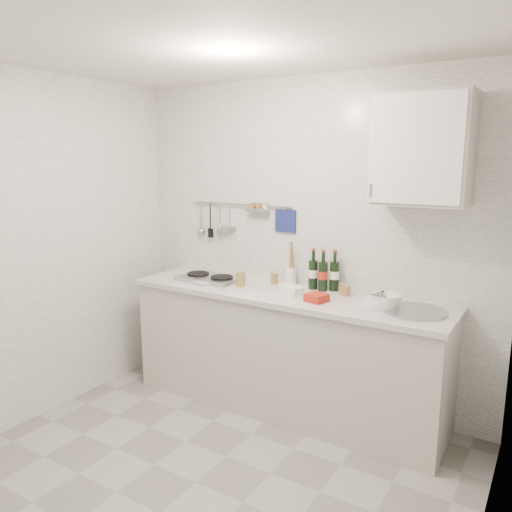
{
  "coord_description": "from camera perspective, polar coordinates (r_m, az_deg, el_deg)",
  "views": [
    {
      "loc": [
        1.7,
        -2.06,
        1.9
      ],
      "look_at": [
        -0.13,
        0.9,
        1.21
      ],
      "focal_mm": 35.0,
      "sensor_mm": 36.0,
      "label": 1
    }
  ],
  "objects": [
    {
      "name": "back_wall",
      "position": [
        3.91,
        5.52,
        1.56
      ],
      "size": [
        3.0,
        0.02,
        2.5
      ],
      "primitive_type": "cube",
      "color": "silver",
      "rests_on": "floor"
    },
    {
      "name": "jar_a",
      "position": [
        3.95,
        2.11,
        -2.51
      ],
      "size": [
        0.06,
        0.06,
        0.09
      ],
      "rotation": [
        0.0,
        0.0,
        -0.04
      ],
      "color": "olive",
      "rests_on": "counter"
    },
    {
      "name": "wine_bottles",
      "position": [
        3.76,
        7.72,
        -1.59
      ],
      "size": [
        0.23,
        0.12,
        0.31
      ],
      "rotation": [
        0.0,
        0.0,
        0.25
      ],
      "color": "black",
      "rests_on": "counter"
    },
    {
      "name": "plate_stack_sink",
      "position": [
        3.45,
        14.29,
        -4.94
      ],
      "size": [
        0.25,
        0.24,
        0.09
      ],
      "rotation": [
        0.0,
        0.0,
        0.03
      ],
      "color": "white",
      "rests_on": "counter"
    },
    {
      "name": "plate_stack_hob",
      "position": [
        4.03,
        -5.37,
        -2.76
      ],
      "size": [
        0.28,
        0.28,
        0.02
      ],
      "rotation": [
        0.0,
        0.0,
        -0.41
      ],
      "color": "#4F74B4",
      "rests_on": "counter"
    },
    {
      "name": "wall_cabinet",
      "position": [
        3.38,
        18.42,
        11.47
      ],
      "size": [
        0.6,
        0.38,
        0.7
      ],
      "color": "#B1ADA3",
      "rests_on": "back_wall"
    },
    {
      "name": "butter_dish",
      "position": [
        3.67,
        4.02,
        -3.87
      ],
      "size": [
        0.22,
        0.17,
        0.06
      ],
      "primitive_type": "cube",
      "rotation": [
        0.0,
        0.0,
        -0.42
      ],
      "color": "white",
      "rests_on": "counter"
    },
    {
      "name": "wall_right",
      "position": [
        2.17,
        25.13,
        -7.3
      ],
      "size": [
        0.02,
        2.8,
        2.5
      ],
      "primitive_type": "cube",
      "color": "silver",
      "rests_on": "floor"
    },
    {
      "name": "jar_b",
      "position": [
        3.7,
        9.96,
        -3.68
      ],
      "size": [
        0.07,
        0.07,
        0.08
      ],
      "rotation": [
        0.0,
        0.0,
        0.4
      ],
      "color": "olive",
      "rests_on": "counter"
    },
    {
      "name": "utensil_crock",
      "position": [
        3.93,
        4.02,
        -2.07
      ],
      "size": [
        0.08,
        0.08,
        0.34
      ],
      "rotation": [
        0.0,
        0.0,
        0.01
      ],
      "color": "white",
      "rests_on": "counter"
    },
    {
      "name": "jar_c",
      "position": [
        3.66,
        10.26,
        -3.87
      ],
      "size": [
        0.07,
        0.07,
        0.08
      ],
      "rotation": [
        0.0,
        0.0,
        0.19
      ],
      "color": "olive",
      "rests_on": "counter"
    },
    {
      "name": "strawberry_punnet",
      "position": [
        3.49,
        6.93,
        -4.75
      ],
      "size": [
        0.16,
        0.16,
        0.05
      ],
      "primitive_type": "cube",
      "rotation": [
        0.0,
        0.0,
        -0.26
      ],
      "color": "red",
      "rests_on": "counter"
    },
    {
      "name": "wall_left",
      "position": [
        3.86,
        -25.05,
        0.43
      ],
      "size": [
        0.02,
        2.8,
        2.5
      ],
      "primitive_type": "cube",
      "color": "silver",
      "rests_on": "floor"
    },
    {
      "name": "wall_rail",
      "position": [
        4.16,
        -2.05,
        4.62
      ],
      "size": [
        0.98,
        0.09,
        0.34
      ],
      "color": "#93969B",
      "rests_on": "back_wall"
    },
    {
      "name": "jar_d",
      "position": [
        3.87,
        -1.78,
        -2.61
      ],
      "size": [
        0.07,
        0.07,
        0.12
      ],
      "rotation": [
        0.0,
        0.0,
        0.14
      ],
      "color": "olive",
      "rests_on": "counter"
    },
    {
      "name": "counter",
      "position": [
        3.88,
        3.39,
        -11.06
      ],
      "size": [
        2.44,
        0.64,
        0.96
      ],
      "color": "#B1ADA3",
      "rests_on": "floor"
    },
    {
      "name": "floor",
      "position": [
        3.28,
        -6.92,
        -24.3
      ],
      "size": [
        3.0,
        3.0,
        0.0
      ],
      "primitive_type": "plane",
      "color": "slate",
      "rests_on": "ground"
    },
    {
      "name": "ceiling",
      "position": [
        2.74,
        -8.25,
        23.72
      ],
      "size": [
        3.0,
        3.0,
        0.0
      ],
      "primitive_type": "plane",
      "rotation": [
        3.14,
        0.0,
        0.0
      ],
      "color": "silver",
      "rests_on": "back_wall"
    }
  ]
}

